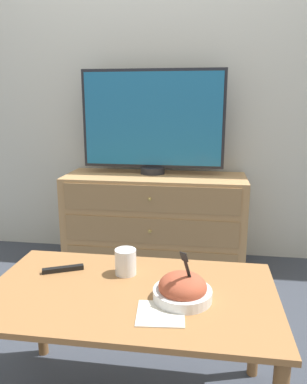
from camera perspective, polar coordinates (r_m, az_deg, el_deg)
The scene contains 9 objects.
ground_plane at distance 2.95m, azimuth 0.01°, elevation -8.78°, with size 12.00×12.00×0.00m, color #383D47.
wall_back at distance 2.76m, azimuth 0.09°, elevation 17.27°, with size 12.00×0.05×2.60m.
dresser at distance 2.60m, azimuth 0.19°, elevation -4.40°, with size 1.22×0.45×0.64m.
tv at distance 2.56m, azimuth -0.11°, elevation 10.74°, with size 0.96×0.17×0.70m.
coffee_table at distance 1.38m, azimuth -3.52°, elevation -17.25°, with size 1.01×0.58×0.49m.
takeout_bowl at distance 1.28m, azimuth 4.44°, elevation -14.59°, with size 0.20×0.20×0.19m.
drink_cup at distance 1.44m, azimuth -4.27°, elevation -10.77°, with size 0.08×0.08×0.10m.
napkin at distance 1.21m, azimuth 1.08°, elevation -18.02°, with size 0.16×0.16×0.00m.
remote_control at distance 1.51m, azimuth -13.62°, elevation -11.34°, with size 0.15×0.09×0.02m.
Camera 1 is at (0.40, -2.70, 1.13)m, focal length 35.00 mm.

